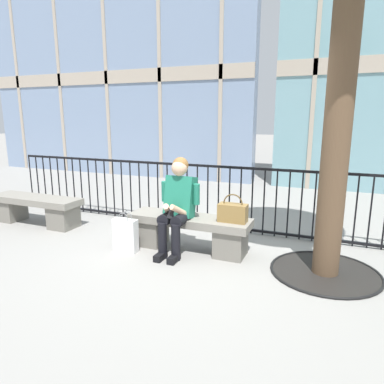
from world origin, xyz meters
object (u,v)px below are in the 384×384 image
(seated_person_with_phone, at_px, (177,203))
(shopping_bag, at_px, (126,235))
(handbag_on_bench, at_px, (233,212))
(stone_bench, at_px, (189,230))
(stone_bench_far, at_px, (36,207))

(seated_person_with_phone, xyz_separation_m, shopping_bag, (-0.63, -0.24, -0.43))
(seated_person_with_phone, distance_m, handbag_on_bench, 0.70)
(stone_bench, distance_m, handbag_on_bench, 0.65)
(stone_bench, bearing_deg, stone_bench_far, 178.30)
(stone_bench, relative_size, seated_person_with_phone, 1.32)
(handbag_on_bench, bearing_deg, shopping_bag, -164.73)
(handbag_on_bench, xyz_separation_m, shopping_bag, (-1.31, -0.36, -0.35))
(stone_bench_far, bearing_deg, shopping_bag, -12.72)
(seated_person_with_phone, height_order, shopping_bag, seated_person_with_phone)
(stone_bench, xyz_separation_m, shopping_bag, (-0.73, -0.37, -0.05))
(shopping_bag, bearing_deg, seated_person_with_phone, 20.86)
(stone_bench, distance_m, shopping_bag, 0.82)
(seated_person_with_phone, xyz_separation_m, stone_bench_far, (-2.61, 0.21, -0.38))
(seated_person_with_phone, height_order, handbag_on_bench, seated_person_with_phone)
(stone_bench, xyz_separation_m, stone_bench_far, (-2.72, 0.08, 0.00))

